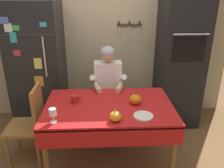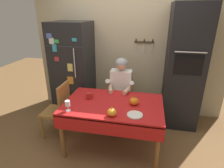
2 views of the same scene
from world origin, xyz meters
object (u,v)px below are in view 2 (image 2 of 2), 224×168
object	(u,v)px
chair_left_side	(59,108)
pumpkin_medium	(134,101)
chair_behind_person	(122,95)
pumpkin_large	(112,112)
wine_glass	(68,104)
dining_table	(113,109)
seated_person	(120,88)
coffee_mug	(89,96)
serving_tray	(135,115)
refrigerator	(74,70)
wall_oven	(184,69)

from	to	relation	value
chair_left_side	pumpkin_medium	size ratio (longest dim) A/B	6.93
chair_behind_person	pumpkin_large	xyz separation A→B (m)	(0.04, -1.11, 0.28)
chair_left_side	pumpkin_medium	world-z (taller)	chair_left_side
wine_glass	pumpkin_large	xyz separation A→B (m)	(0.59, -0.01, -0.05)
dining_table	seated_person	size ratio (longest dim) A/B	1.12
coffee_mug	pumpkin_large	size ratio (longest dim) A/B	0.95
serving_tray	seated_person	bearing A→B (deg)	110.80
chair_left_side	coffee_mug	world-z (taller)	chair_left_side
chair_behind_person	chair_left_side	distance (m)	1.14
dining_table	refrigerator	bearing A→B (deg)	137.09
refrigerator	coffee_mug	xyz separation A→B (m)	(0.57, -0.79, -0.12)
seated_person	chair_left_side	distance (m)	1.06
pumpkin_medium	serving_tray	bearing A→B (deg)	-82.09
refrigerator	coffee_mug	distance (m)	0.98
dining_table	chair_left_side	xyz separation A→B (m)	(-0.90, 0.10, -0.14)
refrigerator	pumpkin_medium	xyz separation A→B (m)	(1.24, -0.84, -0.11)
coffee_mug	serving_tray	world-z (taller)	coffee_mug
coffee_mug	chair_behind_person	bearing A→B (deg)	60.91
wall_oven	chair_left_side	xyz separation A→B (m)	(-1.95, -0.82, -0.54)
pumpkin_medium	pumpkin_large	bearing A→B (deg)	-124.64
chair_left_side	wine_glass	size ratio (longest dim) A/B	6.44
refrigerator	serving_tray	bearing A→B (deg)	-41.38
coffee_mug	chair_left_side	bearing A→B (deg)	179.09
refrigerator	seated_person	distance (m)	1.01
refrigerator	coffee_mug	size ratio (longest dim) A/B	15.78
wine_glass	pumpkin_large	distance (m)	0.59
dining_table	serving_tray	xyz separation A→B (m)	(0.33, -0.25, 0.09)
wall_oven	dining_table	xyz separation A→B (m)	(-1.05, -0.92, -0.39)
seated_person	pumpkin_large	size ratio (longest dim) A/B	10.39
wall_oven	wine_glass	size ratio (longest dim) A/B	14.55
wine_glass	pumpkin_medium	xyz separation A→B (m)	(0.83, 0.34, -0.05)
chair_left_side	pumpkin_medium	xyz separation A→B (m)	(1.19, -0.07, 0.28)
wall_oven	coffee_mug	size ratio (longest dim) A/B	18.41
chair_left_side	pumpkin_large	distance (m)	1.08
seated_person	pumpkin_large	distance (m)	0.92
wine_glass	refrigerator	bearing A→B (deg)	109.04
chair_behind_person	chair_left_side	world-z (taller)	same
wall_oven	wine_glass	world-z (taller)	wall_oven
coffee_mug	pumpkin_large	xyz separation A→B (m)	(0.43, -0.41, 0.00)
seated_person	pumpkin_medium	size ratio (longest dim) A/B	9.27
chair_behind_person	pumpkin_medium	xyz separation A→B (m)	(0.28, -0.75, 0.28)
dining_table	coffee_mug	xyz separation A→B (m)	(-0.38, 0.10, 0.13)
wall_oven	seated_person	distance (m)	1.13
refrigerator	chair_left_side	world-z (taller)	refrigerator
refrigerator	dining_table	xyz separation A→B (m)	(0.95, -0.88, -0.24)
wall_oven	coffee_mug	world-z (taller)	wall_oven
dining_table	chair_behind_person	distance (m)	0.81
chair_behind_person	chair_left_side	size ratio (longest dim) A/B	1.00
pumpkin_large	pumpkin_medium	size ratio (longest dim) A/B	0.89
dining_table	coffee_mug	bearing A→B (deg)	165.69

